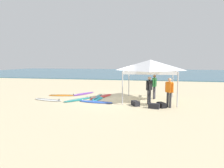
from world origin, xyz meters
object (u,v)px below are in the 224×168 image
surfboard_red (101,96)px  gear_bag_near_tent (154,106)px  surfboard_white (48,100)px  surfboard_orange (63,95)px  surfboard_cyan (98,97)px  surfboard_purple (83,94)px  person_green (154,85)px  gear_bag_by_pole (162,105)px  canopy_tent (150,65)px  surfboard_blue (96,102)px  gear_bag_on_sand (136,103)px  surfboard_teal (78,99)px  person_orange (169,90)px  person_black (149,88)px

surfboard_red → gear_bag_near_tent: size_ratio=4.47×
surfboard_white → surfboard_orange: bearing=85.8°
surfboard_cyan → surfboard_purple: 2.18m
gear_bag_near_tent → surfboard_white: bearing=172.2°
surfboard_red → person_green: 3.96m
surfboard_cyan → gear_bag_by_pole: (4.37, -2.13, 0.10)m
canopy_tent → surfboard_purple: size_ratio=1.38×
surfboard_cyan → surfboard_blue: (0.23, -1.52, 0.00)m
gear_bag_by_pole → gear_bag_on_sand: bearing=174.7°
surfboard_white → person_green: bearing=15.6°
surfboard_purple → surfboard_teal: size_ratio=1.02×
surfboard_teal → person_orange: 6.10m
surfboard_white → surfboard_red: bearing=31.6°
surfboard_cyan → surfboard_blue: same height
surfboard_red → person_black: 4.09m
surfboard_purple → gear_bag_by_pole: 6.99m
gear_bag_near_tent → gear_bag_by_pole: 0.55m
surfboard_teal → person_green: size_ratio=1.38×
surfboard_red → gear_bag_near_tent: gear_bag_near_tent is taller
surfboard_orange → surfboard_teal: same height
person_orange → person_green: bearing=108.2°
person_green → surfboard_orange: bearing=-179.4°
surfboard_orange → person_green: 6.99m
surfboard_white → surfboard_orange: same height
surfboard_purple → surfboard_blue: size_ratio=1.00×
surfboard_teal → person_green: person_green is taller
person_black → surfboard_red: bearing=152.8°
surfboard_blue → gear_bag_near_tent: bearing=-14.6°
surfboard_purple → gear_bag_on_sand: 5.65m
surfboard_red → surfboard_white: bearing=-148.4°
canopy_tent → surfboard_orange: (-6.63, 0.70, -2.35)m
person_black → surfboard_cyan: bearing=159.6°
surfboard_purple → gear_bag_by_pole: gear_bag_by_pole is taller
surfboard_white → person_orange: size_ratio=1.37×
surfboard_orange → surfboard_blue: bearing=-30.8°
person_orange → surfboard_purple: bearing=151.7°
canopy_tent → person_black: bearing=-90.8°
surfboard_white → surfboard_cyan: bearing=25.9°
canopy_tent → surfboard_red: canopy_tent is taller
surfboard_blue → gear_bag_near_tent: 3.84m
gear_bag_by_pole → person_black: bearing=133.4°
person_black → gear_bag_near_tent: person_black is taller
surfboard_white → surfboard_blue: same height
surfboard_cyan → person_green: bearing=6.6°
surfboard_cyan → surfboard_blue: size_ratio=1.03×
surfboard_purple → surfboard_teal: same height
person_black → person_green: bearing=80.2°
surfboard_white → surfboard_red: same height
canopy_tent → gear_bag_on_sand: 2.92m
person_green → person_orange: (0.83, -2.52, 0.00)m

